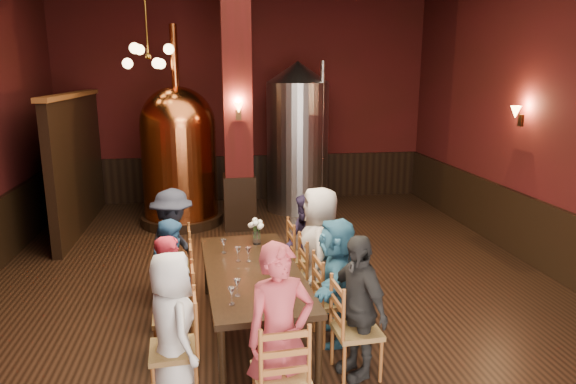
{
  "coord_description": "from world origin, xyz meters",
  "views": [
    {
      "loc": [
        -0.78,
        -6.44,
        2.85
      ],
      "look_at": [
        0.22,
        0.2,
        1.27
      ],
      "focal_mm": 32.0,
      "sensor_mm": 36.0,
      "label": 1
    }
  ],
  "objects": [
    {
      "name": "chair_7",
      "position": [
        0.4,
        -0.14,
        0.46
      ],
      "size": [
        0.49,
        0.49,
        0.92
      ],
      "primitive_type": null,
      "rotation": [
        0.0,
        0.0,
        1.63
      ],
      "color": "brown",
      "rests_on": "ground"
    },
    {
      "name": "pendant_cluster",
      "position": [
        -1.8,
        2.9,
        3.1
      ],
      "size": [
        0.9,
        0.9,
        1.7
      ],
      "primitive_type": null,
      "color": "#A57226",
      "rests_on": "room"
    },
    {
      "name": "rose_vase",
      "position": [
        -0.26,
        -0.36,
        0.97
      ],
      "size": [
        0.19,
        0.19,
        0.33
      ],
      "color": "white",
      "rests_on": "dining_table"
    },
    {
      "name": "person_1",
      "position": [
        -1.21,
        -1.58,
        0.65
      ],
      "size": [
        0.35,
        0.5,
        1.3
      ],
      "primitive_type": "imported",
      "rotation": [
        0.0,
        0.0,
        1.49
      ],
      "color": "maroon",
      "rests_on": "ground"
    },
    {
      "name": "person_5",
      "position": [
        0.48,
        -1.47,
        0.69
      ],
      "size": [
        0.73,
        1.34,
        1.37
      ],
      "primitive_type": "imported",
      "rotation": [
        0.0,
        0.0,
        4.44
      ],
      "color": "#2D6788",
      "rests_on": "ground"
    },
    {
      "name": "sconce_column",
      "position": [
        -0.3,
        2.5,
        2.2
      ],
      "size": [
        0.2,
        0.2,
        0.36
      ],
      "primitive_type": null,
      "rotation": [
        0.0,
        0.0,
        3.14
      ],
      "color": "black",
      "rests_on": "column"
    },
    {
      "name": "chair_5",
      "position": [
        0.48,
        -1.47,
        0.46
      ],
      "size": [
        0.49,
        0.49,
        0.92
      ],
      "primitive_type": null,
      "rotation": [
        0.0,
        0.0,
        1.63
      ],
      "color": "brown",
      "rests_on": "ground"
    },
    {
      "name": "wainscot_right",
      "position": [
        3.96,
        0.0,
        0.5
      ],
      "size": [
        0.08,
        9.9,
        1.0
      ],
      "primitive_type": "cube",
      "color": "black",
      "rests_on": "ground"
    },
    {
      "name": "room",
      "position": [
        0.0,
        0.0,
        2.25
      ],
      "size": [
        10.0,
        10.02,
        4.5
      ],
      "color": "black",
      "rests_on": "ground"
    },
    {
      "name": "chair_8",
      "position": [
        -0.29,
        -2.74,
        0.46
      ],
      "size": [
        0.49,
        0.49,
        0.92
      ],
      "primitive_type": null,
      "rotation": [
        0.0,
        0.0,
        3.2
      ],
      "color": "brown",
      "rests_on": "ground"
    },
    {
      "name": "chair_6",
      "position": [
        0.44,
        -0.81,
        0.46
      ],
      "size": [
        0.49,
        0.49,
        0.92
      ],
      "primitive_type": null,
      "rotation": [
        0.0,
        0.0,
        1.63
      ],
      "color": "brown",
      "rests_on": "ground"
    },
    {
      "name": "wine_glass_5",
      "position": [
        -0.52,
        -0.93,
        0.83
      ],
      "size": [
        0.07,
        0.07,
        0.17
      ],
      "primitive_type": null,
      "color": "white",
      "rests_on": "dining_table"
    },
    {
      "name": "wine_glass_1",
      "position": [
        -0.15,
        -2.17,
        0.83
      ],
      "size": [
        0.07,
        0.07,
        0.17
      ],
      "primitive_type": null,
      "color": "white",
      "rests_on": "dining_table"
    },
    {
      "name": "chair_3",
      "position": [
        -1.29,
        -0.25,
        0.46
      ],
      "size": [
        0.49,
        0.49,
        0.92
      ],
      "primitive_type": null,
      "rotation": [
        0.0,
        0.0,
        -1.51
      ],
      "color": "brown",
      "rests_on": "ground"
    },
    {
      "name": "person_4",
      "position": [
        0.53,
        -2.14,
        0.7
      ],
      "size": [
        0.6,
        0.89,
        1.4
      ],
      "primitive_type": "imported",
      "rotation": [
        0.0,
        0.0,
        5.05
      ],
      "color": "black",
      "rests_on": "ground"
    },
    {
      "name": "wine_glass_6",
      "position": [
        -0.06,
        -0.92,
        0.83
      ],
      "size": [
        0.07,
        0.07,
        0.17
      ],
      "primitive_type": null,
      "color": "white",
      "rests_on": "dining_table"
    },
    {
      "name": "person_3",
      "position": [
        -1.29,
        -0.25,
        0.73
      ],
      "size": [
        0.81,
        1.07,
        1.46
      ],
      "primitive_type": "imported",
      "rotation": [
        0.0,
        0.0,
        1.25
      ],
      "color": "black",
      "rests_on": "ground"
    },
    {
      "name": "wine_glass_7",
      "position": [
        -0.68,
        -0.64,
        0.83
      ],
      "size": [
        0.07,
        0.07,
        0.17
      ],
      "primitive_type": null,
      "color": "white",
      "rests_on": "dining_table"
    },
    {
      "name": "chair_1",
      "position": [
        -1.21,
        -1.58,
        0.46
      ],
      "size": [
        0.49,
        0.49,
        0.92
      ],
      "primitive_type": null,
      "rotation": [
        0.0,
        0.0,
        -1.51
      ],
      "color": "brown",
      "rests_on": "ground"
    },
    {
      "name": "column",
      "position": [
        -0.3,
        2.8,
        2.25
      ],
      "size": [
        0.58,
        0.58,
        4.5
      ],
      "primitive_type": "cube",
      "color": "#450E11",
      "rests_on": "ground"
    },
    {
      "name": "person_6",
      "position": [
        0.44,
        -0.81,
        0.78
      ],
      "size": [
        0.62,
        0.84,
        1.55
      ],
      "primitive_type": "imported",
      "rotation": [
        0.0,
        0.0,
        4.53
      ],
      "color": "#B5AA9F",
      "rests_on": "ground"
    },
    {
      "name": "wine_glass_0",
      "position": [
        -0.41,
        -0.96,
        0.83
      ],
      "size": [
        0.07,
        0.07,
        0.17
      ],
      "primitive_type": null,
      "color": "white",
      "rests_on": "dining_table"
    },
    {
      "name": "person_0",
      "position": [
        -1.17,
        -2.24,
        0.68
      ],
      "size": [
        0.64,
        0.78,
        1.36
      ],
      "primitive_type": "imported",
      "rotation": [
        0.0,
        0.0,
        1.94
      ],
      "color": "silver",
      "rests_on": "ground"
    },
    {
      "name": "wine_glass_3",
      "position": [
        -0.64,
        -2.03,
        0.83
      ],
      "size": [
        0.07,
        0.07,
        0.17
      ],
      "primitive_type": null,
      "color": "white",
      "rests_on": "dining_table"
    },
    {
      "name": "person_7",
      "position": [
        0.4,
        -0.14,
        0.65
      ],
      "size": [
        0.47,
        0.69,
        1.3
      ],
      "primitive_type": "imported",
      "rotation": [
        0.0,
        0.0,
        4.99
      ],
      "color": "#221A35",
      "rests_on": "ground"
    },
    {
      "name": "chair_4",
      "position": [
        0.53,
        -2.14,
        0.46
      ],
      "size": [
        0.49,
        0.49,
        0.92
      ],
      "primitive_type": null,
      "rotation": [
        0.0,
        0.0,
        1.63
      ],
      "color": "brown",
      "rests_on": "ground"
    },
    {
      "name": "steel_vessel",
      "position": [
        0.98,
        3.94,
        1.52
      ],
      "size": [
        1.64,
        1.64,
        3.05
      ],
      "rotation": [
        0.0,
        0.0,
        0.38
      ],
      "color": "#B2B2B7",
      "rests_on": "ground"
    },
    {
      "name": "sconce_wall",
      "position": [
        3.9,
        0.8,
        2.2
      ],
      "size": [
        0.2,
        0.2,
        0.36
      ],
      "primitive_type": null,
      "rotation": [
        0.0,
        0.0,
        1.57
      ],
      "color": "black",
      "rests_on": "room"
    },
    {
      "name": "chair_2",
      "position": [
        -1.25,
        -0.92,
        0.46
      ],
      "size": [
        0.49,
        0.49,
        0.92
      ],
      "primitive_type": null,
      "rotation": [
        0.0,
        0.0,
        -1.51
      ],
      "color": "brown",
      "rests_on": "ground"
    },
    {
      "name": "wine_glass_4",
      "position": [
        -0.58,
        -1.85,
        0.83
      ],
      "size": [
        0.07,
        0.07,
        0.17
      ],
      "primitive_type": null,
      "color": "white",
      "rests_on": "dining_table"
    },
    {
      "name": "wine_glass_2",
      "position": [
        -0.35,
        -2.02,
        0.83
      ],
      "size": [
        0.07,
        0.07,
        0.17
      ],
      "primitive_type": null,
      "color": "white",
      "rests_on": "dining_table"
    },
    {
      "name": "partition",
      "position": [
        -3.2,
        3.2,
        1.2
      ],
      "size": [
        0.22,
        3.5,
        2.4
      ],
      "primitive_type": "cube",
      "color": "black",
      "rests_on": "ground"
    },
    {
      "name": "chair_0",
      "position": [
        -1.17,
        -2.24,
        0.46
      ],
      "size": [
        0.49,
        0.49,
        0.92
      ],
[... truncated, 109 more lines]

